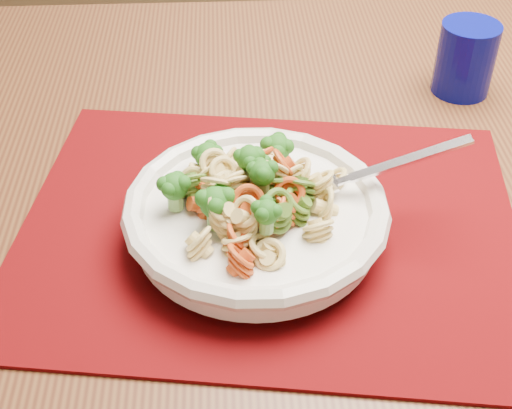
# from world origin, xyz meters

# --- Properties ---
(dining_table) EXTENTS (1.53, 1.13, 0.73)m
(dining_table) POSITION_xyz_m (-0.04, -0.56, 0.63)
(dining_table) COLOR #593319
(dining_table) RESTS_ON ground
(placemat) EXTENTS (0.47, 0.37, 0.00)m
(placemat) POSITION_xyz_m (-0.11, -0.62, 0.73)
(placemat) COLOR #4F0305
(placemat) RESTS_ON dining_table
(pasta_bowl) EXTENTS (0.24, 0.24, 0.05)m
(pasta_bowl) POSITION_xyz_m (-0.12, -0.64, 0.76)
(pasta_bowl) COLOR silver
(pasta_bowl) RESTS_ON placemat
(pasta_broccoli_heap) EXTENTS (0.20, 0.20, 0.06)m
(pasta_broccoli_heap) POSITION_xyz_m (-0.12, -0.64, 0.78)
(pasta_broccoli_heap) COLOR #DAB56B
(pasta_broccoli_heap) RESTS_ON pasta_bowl
(fork) EXTENTS (0.18, 0.06, 0.08)m
(fork) POSITION_xyz_m (-0.06, -0.61, 0.77)
(fork) COLOR silver
(fork) RESTS_ON pasta_bowl
(tumbler) EXTENTS (0.07, 0.07, 0.08)m
(tumbler) POSITION_xyz_m (0.09, -0.35, 0.77)
(tumbler) COLOR #04095C
(tumbler) RESTS_ON dining_table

